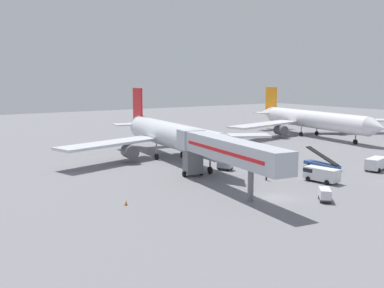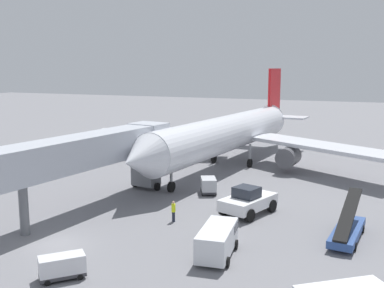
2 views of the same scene
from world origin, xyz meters
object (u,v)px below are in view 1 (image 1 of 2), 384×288
Objects in this scene: airplane_at_gate at (171,135)px; service_van_far_left at (376,163)px; ground_crew_worker_foreground at (266,174)px; baggage_cart_far_center at (325,194)px; jet_bridge at (223,150)px; belt_loader_truck at (322,163)px; baggage_cart_near_center at (225,164)px; safety_cone_alpha at (126,203)px; pushback_tug at (271,164)px; airplane_background at (311,120)px; service_van_outer_right at (321,174)px.

service_van_far_left is at bearing -50.92° from airplane_at_gate.
service_van_far_left is 19.75m from ground_crew_worker_foreground.
baggage_cart_far_center is at bearing -89.27° from airplane_at_gate.
jet_bridge is at bearing 171.52° from service_van_far_left.
belt_loader_truck is 2.52× the size of baggage_cart_near_center.
service_van_far_left is at bearing -5.83° from safety_cone_alpha.
jet_bridge is 14.64m from pushback_tug.
pushback_tug is 0.13× the size of airplane_background.
safety_cone_alpha is 0.01× the size of airplane_background.
pushback_tug reaches higher than ground_crew_worker_foreground.
service_van_outer_right is at bearing -137.23° from airplane_background.
baggage_cart_near_center is 0.95× the size of baggage_cart_far_center.
airplane_at_gate is at bearing 112.55° from pushback_tug.
pushback_tug is 16.71m from service_van_far_left.
belt_loader_truck is (8.37, -2.97, -0.38)m from pushback_tug.
ground_crew_worker_foreground is at bearing -174.15° from belt_loader_truck.
ground_crew_worker_foreground is (-5.57, 4.98, -0.23)m from service_van_outer_right.
jet_bridge is (-5.92, -22.41, 0.85)m from airplane_at_gate.
airplane_at_gate is 75.27× the size of safety_cone_alpha.
airplane_at_gate reaches higher than ground_crew_worker_foreground.
ground_crew_worker_foreground reaches higher than baggage_cart_far_center.
service_van_outer_right is 15.14m from baggage_cart_near_center.
service_van_far_left is 2.86× the size of ground_crew_worker_foreground.
ground_crew_worker_foreground is at bearing 0.72° from safety_cone_alpha.
service_van_outer_right is 7.47m from ground_crew_worker_foreground.
jet_bridge is 4.82× the size of service_van_far_left.
pushback_tug is 2.26× the size of baggage_cart_near_center.
jet_bridge is 15.05m from service_van_outer_right.
pushback_tug is 1.19× the size of service_van_far_left.
airplane_at_gate reaches higher than safety_cone_alpha.
baggage_cart_far_center is at bearing -113.14° from pushback_tug.
airplane_at_gate is at bearing 106.23° from service_van_outer_right.
baggage_cart_near_center reaches higher than safety_cone_alpha.
service_van_far_left is 22.33m from baggage_cart_far_center.
airplane_background is at bearing 34.61° from ground_crew_worker_foreground.
service_van_outer_right is at bearing -177.96° from service_van_far_left.
jet_bridge reaches higher than baggage_cart_far_center.
safety_cone_alpha is (-27.56, 4.70, -0.88)m from service_van_outer_right.
service_van_far_left is (27.44, -4.09, -4.00)m from jet_bridge.
service_van_far_left is (5.82, -5.86, 0.37)m from belt_loader_truck.
belt_loader_truck is 10.11m from service_van_outer_right.
baggage_cart_far_center is at bearing -137.37° from service_van_outer_right.
belt_loader_truck reaches higher than baggage_cart_far_center.
pushback_tug reaches higher than safety_cone_alpha.
service_van_outer_right is at bearing -67.16° from baggage_cart_near_center.
pushback_tug is 1.18× the size of service_van_outer_right.
ground_crew_worker_foreground is (8.21, 0.39, -4.21)m from jet_bridge.
airplane_background is at bearing 9.67° from airplane_at_gate.
ground_crew_worker_foreground is (-13.42, -1.38, 0.17)m from belt_loader_truck.
service_van_far_left is (14.19, -8.83, -0.01)m from pushback_tug.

